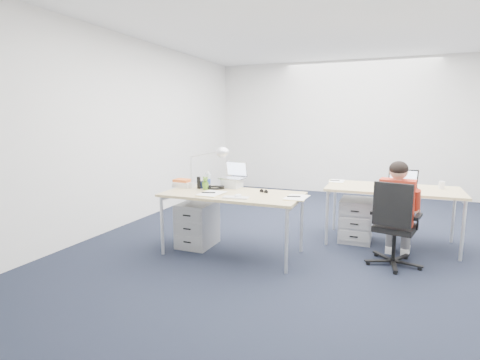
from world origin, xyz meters
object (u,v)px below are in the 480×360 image
at_px(desk_near, 232,197).
at_px(silver_laptop, 232,175).
at_px(cordless_phone, 199,183).
at_px(dark_laptop, 404,179).
at_px(desk_far, 392,191).
at_px(office_chair, 393,242).
at_px(seated_person, 397,212).
at_px(wireless_keyboard, 236,197).
at_px(book_stack, 183,183).
at_px(far_cup, 442,185).
at_px(headphones, 215,187).
at_px(drawer_pedestal_near, 197,224).
at_px(sunglasses, 264,192).
at_px(drawer_pedestal_far, 356,220).
at_px(water_bottle, 208,179).
at_px(desk_lamp, 203,167).
at_px(bear_figurine, 205,183).
at_px(can_koozie, 202,184).
at_px(computer_mouse, 238,196).

relative_size(desk_near, silver_laptop, 5.07).
xyz_separation_m(cordless_phone, dark_laptop, (2.36, 0.90, 0.05)).
bearing_deg(desk_far, office_chair, -87.48).
height_order(office_chair, seated_person, seated_person).
bearing_deg(cordless_phone, wireless_keyboard, -35.90).
relative_size(book_stack, far_cup, 2.30).
distance_m(wireless_keyboard, headphones, 0.62).
bearing_deg(drawer_pedestal_near, sunglasses, 4.49).
height_order(dark_laptop, far_cup, dark_laptop).
relative_size(silver_laptop, book_stack, 1.43).
distance_m(office_chair, wireless_keyboard, 1.78).
relative_size(silver_laptop, sunglasses, 2.67).
height_order(drawer_pedestal_near, drawer_pedestal_far, same).
bearing_deg(cordless_phone, water_bottle, 53.73).
bearing_deg(sunglasses, desk_lamp, -159.84).
bearing_deg(drawer_pedestal_near, far_cup, 21.66).
distance_m(bear_figurine, desk_lamp, 0.21).
relative_size(can_koozie, bear_figurine, 0.63).
height_order(can_koozie, dark_laptop, dark_laptop).
bearing_deg(desk_lamp, bear_figurine, -67.36).
distance_m(headphones, desk_lamp, 0.29).
height_order(desk_near, drawer_pedestal_far, desk_near).
height_order(drawer_pedestal_near, computer_mouse, computer_mouse).
xyz_separation_m(wireless_keyboard, cordless_phone, (-0.64, 0.34, 0.07)).
xyz_separation_m(desk_near, can_koozie, (-0.48, 0.15, 0.10)).
bearing_deg(book_stack, sunglasses, 1.10).
relative_size(office_chair, seated_person, 0.83).
height_order(desk_near, book_stack, book_stack).
height_order(can_koozie, water_bottle, water_bottle).
relative_size(seated_person, drawer_pedestal_near, 2.07).
xyz_separation_m(desk_far, seated_person, (0.06, -0.62, -0.12)).
xyz_separation_m(silver_laptop, computer_mouse, (0.30, -0.54, -0.14)).
height_order(wireless_keyboard, desk_lamp, desk_lamp).
relative_size(office_chair, silver_laptop, 2.98).
distance_m(headphones, book_stack, 0.43).
height_order(office_chair, desk_lamp, desk_lamp).
relative_size(cordless_phone, dark_laptop, 0.44).
height_order(desk_near, can_koozie, can_koozie).
bearing_deg(office_chair, dark_laptop, 96.04).
bearing_deg(wireless_keyboard, office_chair, 11.03).
bearing_deg(headphones, dark_laptop, 14.36).
bearing_deg(book_stack, far_cup, 19.41).
relative_size(headphones, sunglasses, 2.13).
bearing_deg(water_bottle, bear_figurine, -76.29).
relative_size(silver_laptop, desk_lamp, 0.58).
xyz_separation_m(desk_far, headphones, (-2.06, -0.89, 0.07)).
distance_m(seated_person, bear_figurine, 2.24).
relative_size(office_chair, wireless_keyboard, 3.31).
bearing_deg(water_bottle, desk_lamp, -103.54).
height_order(seated_person, sunglasses, seated_person).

